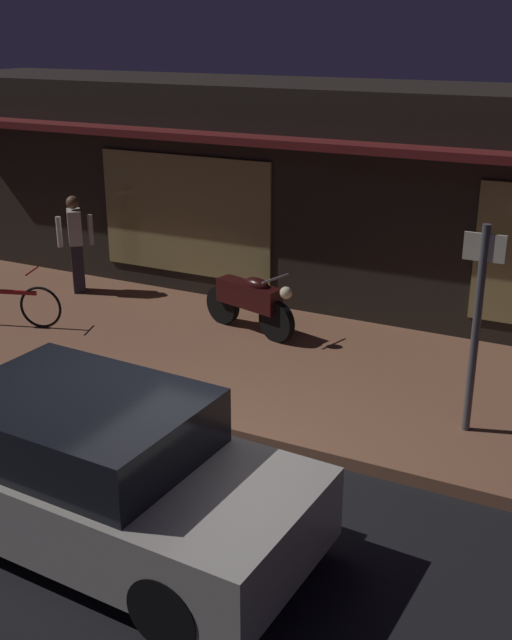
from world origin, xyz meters
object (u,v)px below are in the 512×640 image
at_px(motorcycle, 251,301).
at_px(bicycle_extra, 9,304).
at_px(person_photographer, 76,242).
at_px(parked_car_near, 92,469).
at_px(sign_post, 477,318).

xyz_separation_m(motorcycle, bicycle_extra, (-3.40, -1.43, -0.14)).
xyz_separation_m(person_photographer, parked_car_near, (4.45, -5.31, -0.32)).
bearing_deg(parked_car_near, sign_post, 51.35).
xyz_separation_m(bicycle_extra, sign_post, (6.98, -0.16, 1.00)).
relative_size(person_photographer, parked_car_near, 0.40).
bearing_deg(sign_post, parked_car_near, -128.65).
bearing_deg(motorcycle, bicycle_extra, -157.20).
bearing_deg(motorcycle, parked_car_near, -79.49).
height_order(motorcycle, sign_post, sign_post).
relative_size(motorcycle, bicycle_extra, 1.05).
distance_m(person_photographer, sign_post, 7.41).
relative_size(sign_post, parked_car_near, 0.57).
relative_size(bicycle_extra, sign_post, 0.66).
relative_size(motorcycle, parked_car_near, 0.40).
xyz_separation_m(bicycle_extra, person_photographer, (-0.14, 1.82, 0.52)).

